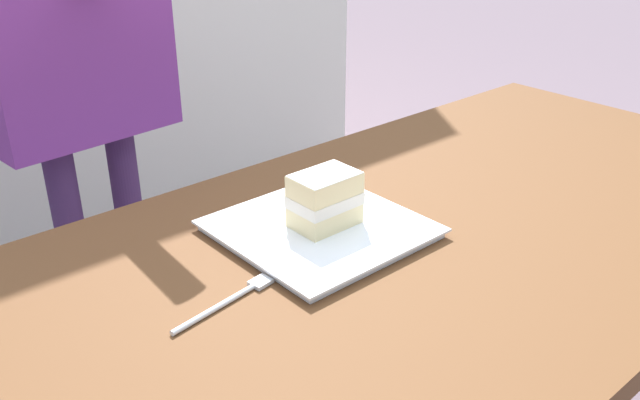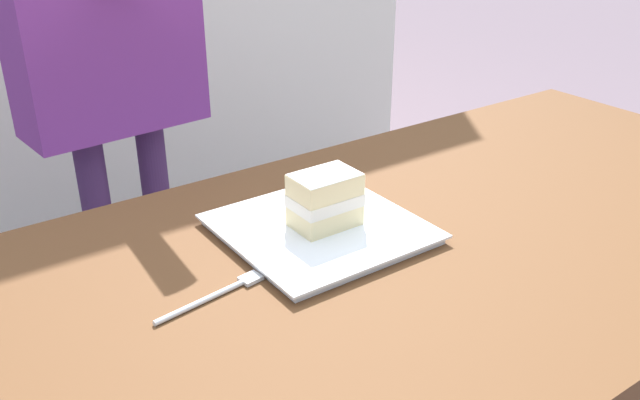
{
  "view_description": "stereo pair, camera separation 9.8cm",
  "coord_description": "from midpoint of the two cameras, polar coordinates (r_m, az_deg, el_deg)",
  "views": [
    {
      "loc": [
        -0.79,
        -0.62,
        1.29
      ],
      "look_at": [
        -0.17,
        0.1,
        0.83
      ],
      "focal_mm": 38.0,
      "sensor_mm": 36.0,
      "label": 1
    },
    {
      "loc": [
        -0.71,
        -0.68,
        1.29
      ],
      "look_at": [
        -0.17,
        0.1,
        0.83
      ],
      "focal_mm": 38.0,
      "sensor_mm": 36.0,
      "label": 2
    }
  ],
  "objects": [
    {
      "name": "dessert_plate",
      "position": [
        1.08,
        2.61,
        -2.53
      ],
      "size": [
        0.29,
        0.29,
        0.02
      ],
      "color": "white",
      "rests_on": "patio_table"
    },
    {
      "name": "dessert_fork",
      "position": [
        0.93,
        -5.66,
        -7.98
      ],
      "size": [
        0.17,
        0.04,
        0.01
      ],
      "color": "silver",
      "rests_on": "patio_table"
    },
    {
      "name": "cake_slice",
      "position": [
        1.05,
        3.08,
        -0.03
      ],
      "size": [
        0.1,
        0.08,
        0.09
      ],
      "color": "beige",
      "rests_on": "dessert_plate"
    },
    {
      "name": "patio_table",
      "position": [
        1.17,
        11.96,
        -6.99
      ],
      "size": [
        1.6,
        0.79,
        0.77
      ],
      "color": "brown",
      "rests_on": "ground"
    },
    {
      "name": "diner_person",
      "position": [
        1.59,
        -16.05,
        14.17
      ],
      "size": [
        0.42,
        0.54,
        1.49
      ],
      "color": "#452855",
      "rests_on": "ground"
    }
  ]
}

